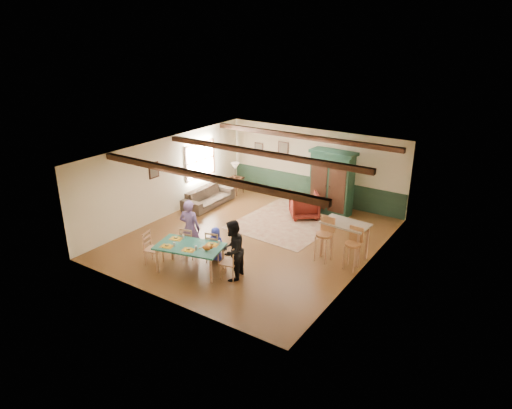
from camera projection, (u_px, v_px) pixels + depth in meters
The scene contains 35 objects.
floor at pixel (254, 238), 14.05m from camera, with size 8.00×8.00×0.00m, color #543217.
wall_back at pixel (314, 165), 16.67m from camera, with size 7.00×0.02×2.70m, color beige.
wall_left at pixel (167, 177), 15.36m from camera, with size 0.02×8.00×2.70m, color beige.
wall_right at pixel (366, 223), 11.76m from camera, with size 0.02×8.00×2.70m, color beige.
ceiling at pixel (253, 153), 13.07m from camera, with size 7.00×8.00×0.02m, color white.
wainscot_back at pixel (313, 189), 16.98m from camera, with size 6.95×0.03×0.90m, color #1B3223.
ceiling_beam_front at pixel (202, 176), 11.31m from camera, with size 6.95×0.16×0.16m, color black.
ceiling_beam_mid at pixel (261, 153), 13.42m from camera, with size 6.95×0.16×0.16m, color black.
ceiling_beam_back at pixel (302, 137), 15.44m from camera, with size 6.95×0.16×0.16m, color black.
window_left at pixel (200, 160), 16.59m from camera, with size 0.06×1.60×1.30m, color white, non-canonical shape.
picture_left_wall at pixel (154, 170), 14.73m from camera, with size 0.04×0.42×0.52m, color #7D745B, non-canonical shape.
picture_back_a at pixel (283, 149), 17.16m from camera, with size 0.45×0.04×0.55m, color #7D745B, non-canonical shape.
picture_back_b at pixel (259, 149), 17.77m from camera, with size 0.38×0.04×0.48m, color #7D745B, non-canonical shape.
dining_table at pixel (190, 258), 12.05m from camera, with size 1.75×0.97×0.73m, color #1D5C4B, non-canonical shape.
dining_chair_far_left at pixel (189, 242), 12.75m from camera, with size 0.41×0.43×0.92m, color tan, non-canonical shape.
dining_chair_far_right at pixel (215, 246), 12.50m from camera, with size 0.41×0.43×0.92m, color tan, non-canonical shape.
dining_chair_end_left at pixel (153, 248), 12.36m from camera, with size 0.41×0.43×0.92m, color tan, non-canonical shape.
dining_chair_end_right at pixel (229, 262), 11.66m from camera, with size 0.41×0.43×0.92m, color tan, non-canonical shape.
person_man at pixel (190, 228), 12.68m from camera, with size 0.61×0.40×1.67m, color slate.
person_woman at pixel (232, 250), 11.51m from camera, with size 0.78×0.61×1.60m, color black.
person_child at pixel (216, 244), 12.56m from camera, with size 0.48×0.31×0.98m, color #2A34A8.
cat at pixel (206, 247), 11.63m from camera, with size 0.35×0.14×0.17m, color #BC6021, non-canonical shape.
place_setting_near_left at pixel (167, 245), 11.85m from camera, with size 0.39×0.29×0.11m, color gold, non-canonical shape.
place_setting_near_center at pixel (188, 248), 11.65m from camera, with size 0.39×0.29×0.11m, color gold, non-canonical shape.
place_setting_far_left at pixel (176, 237), 12.28m from camera, with size 0.39×0.29×0.11m, color gold, non-canonical shape.
place_setting_far_right at pixel (212, 243), 11.94m from camera, with size 0.39×0.29×0.11m, color gold, non-canonical shape.
area_rug at pixel (288, 222), 15.23m from camera, with size 2.92×3.47×0.01m, color tan.
armoire at pixel (332, 183), 15.56m from camera, with size 1.58×0.63×2.23m, color #143324.
armchair at pixel (304, 205), 15.48m from camera, with size 0.93×0.95×0.87m, color #49100E.
sofa at pixel (208, 197), 16.55m from camera, with size 2.16×0.85×0.63m, color #3A2F24.
end_table at pixel (235, 186), 17.73m from camera, with size 0.53×0.53×0.65m, color black, non-canonical shape.
table_lamp at pixel (235, 170), 17.51m from camera, with size 0.33×0.33×0.59m, color #D1AF87, non-canonical shape.
counter_table at pixel (344, 240), 12.68m from camera, with size 1.27×0.74×1.06m, color #BBA991, non-canonical shape.
bar_stool_left at pixel (324, 240), 12.48m from camera, with size 0.45×0.49×1.26m, color #B17445, non-canonical shape.
bar_stool_right at pixel (352, 249), 12.06m from camera, with size 0.41×0.45×1.16m, color #B17445, non-canonical shape.
Camera 1 is at (7.07, -10.58, 6.03)m, focal length 32.00 mm.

